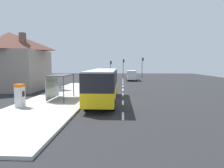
% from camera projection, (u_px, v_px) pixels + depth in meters
% --- Properties ---
extents(ground_plane, '(56.00, 92.00, 0.04)m').
position_uv_depth(ground_plane, '(121.00, 86.00, 34.47)').
color(ground_plane, '#262628').
extents(sidewalk_platform, '(6.20, 30.00, 0.18)m').
position_uv_depth(sidewalk_platform, '(65.00, 96.00, 22.88)').
color(sidewalk_platform, beige).
rests_on(sidewalk_platform, ground).
extents(lane_stripe_seg_0, '(0.16, 2.20, 0.01)m').
position_uv_depth(lane_stripe_seg_0, '(123.00, 116.00, 14.58)').
color(lane_stripe_seg_0, silver).
rests_on(lane_stripe_seg_0, ground).
extents(lane_stripe_seg_1, '(0.16, 2.20, 0.01)m').
position_uv_depth(lane_stripe_seg_1, '(123.00, 103.00, 19.55)').
color(lane_stripe_seg_1, silver).
rests_on(lane_stripe_seg_1, ground).
extents(lane_stripe_seg_2, '(0.16, 2.20, 0.01)m').
position_uv_depth(lane_stripe_seg_2, '(123.00, 95.00, 24.52)').
color(lane_stripe_seg_2, silver).
rests_on(lane_stripe_seg_2, ground).
extents(lane_stripe_seg_3, '(0.16, 2.20, 0.01)m').
position_uv_depth(lane_stripe_seg_3, '(123.00, 90.00, 29.48)').
color(lane_stripe_seg_3, silver).
rests_on(lane_stripe_seg_3, ground).
extents(lane_stripe_seg_4, '(0.16, 2.20, 0.01)m').
position_uv_depth(lane_stripe_seg_4, '(123.00, 86.00, 34.45)').
color(lane_stripe_seg_4, silver).
rests_on(lane_stripe_seg_4, ground).
extents(lane_stripe_seg_5, '(0.16, 2.20, 0.01)m').
position_uv_depth(lane_stripe_seg_5, '(123.00, 83.00, 39.42)').
color(lane_stripe_seg_5, silver).
rests_on(lane_stripe_seg_5, ground).
extents(lane_stripe_seg_6, '(0.16, 2.20, 0.01)m').
position_uv_depth(lane_stripe_seg_6, '(123.00, 81.00, 44.39)').
color(lane_stripe_seg_6, silver).
rests_on(lane_stripe_seg_6, ground).
extents(lane_stripe_seg_7, '(0.16, 2.20, 0.01)m').
position_uv_depth(lane_stripe_seg_7, '(123.00, 79.00, 49.35)').
color(lane_stripe_seg_7, silver).
rests_on(lane_stripe_seg_7, ground).
extents(bus, '(2.63, 11.03, 3.21)m').
position_uv_depth(bus, '(103.00, 84.00, 19.82)').
color(bus, yellow).
rests_on(bus, ground).
extents(white_van, '(2.06, 5.21, 2.30)m').
position_uv_depth(white_van, '(132.00, 75.00, 45.23)').
color(white_van, silver).
rests_on(white_van, ground).
extents(sedan_near, '(1.87, 4.42, 1.52)m').
position_uv_depth(sedan_near, '(130.00, 74.00, 56.57)').
color(sedan_near, black).
rests_on(sedan_near, ground).
extents(sedan_far, '(1.88, 4.42, 1.52)m').
position_uv_depth(sedan_far, '(131.00, 76.00, 49.23)').
color(sedan_far, black).
rests_on(sedan_far, ground).
extents(ticket_machine, '(0.66, 0.76, 1.94)m').
position_uv_depth(ticket_machine, '(20.00, 95.00, 16.63)').
color(ticket_machine, silver).
rests_on(ticket_machine, sidewalk_platform).
extents(recycling_bin_red, '(0.52, 0.52, 0.95)m').
position_uv_depth(recycling_bin_red, '(83.00, 92.00, 22.25)').
color(recycling_bin_red, red).
rests_on(recycling_bin_red, sidewalk_platform).
extents(recycling_bin_yellow, '(0.52, 0.52, 0.95)m').
position_uv_depth(recycling_bin_yellow, '(84.00, 91.00, 22.95)').
color(recycling_bin_yellow, yellow).
rests_on(recycling_bin_yellow, sidewalk_platform).
extents(recycling_bin_orange, '(0.52, 0.52, 0.95)m').
position_uv_depth(recycling_bin_orange, '(85.00, 90.00, 23.64)').
color(recycling_bin_orange, orange).
rests_on(recycling_bin_orange, sidewalk_platform).
extents(traffic_light_near_side, '(0.49, 0.28, 5.49)m').
position_uv_depth(traffic_light_near_side, '(142.00, 64.00, 53.67)').
color(traffic_light_near_side, '#2D2D2D').
rests_on(traffic_light_near_side, ground).
extents(traffic_light_far_side, '(0.49, 0.28, 4.63)m').
position_uv_depth(traffic_light_far_side, '(111.00, 66.00, 54.98)').
color(traffic_light_far_side, '#2D2D2D').
rests_on(traffic_light_far_side, ground).
extents(traffic_light_median, '(0.49, 0.28, 5.10)m').
position_uv_depth(traffic_light_median, '(123.00, 65.00, 55.56)').
color(traffic_light_median, '#2D2D2D').
rests_on(traffic_light_median, ground).
extents(house_behind_platform, '(9.73, 8.28, 8.28)m').
position_uv_depth(house_behind_platform, '(10.00, 61.00, 28.83)').
color(house_behind_platform, gray).
rests_on(house_behind_platform, ground).
extents(bus_shelter, '(1.80, 4.00, 2.50)m').
position_uv_depth(bus_shelter, '(58.00, 80.00, 20.38)').
color(bus_shelter, '#4C4C51').
rests_on(bus_shelter, sidewalk_platform).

